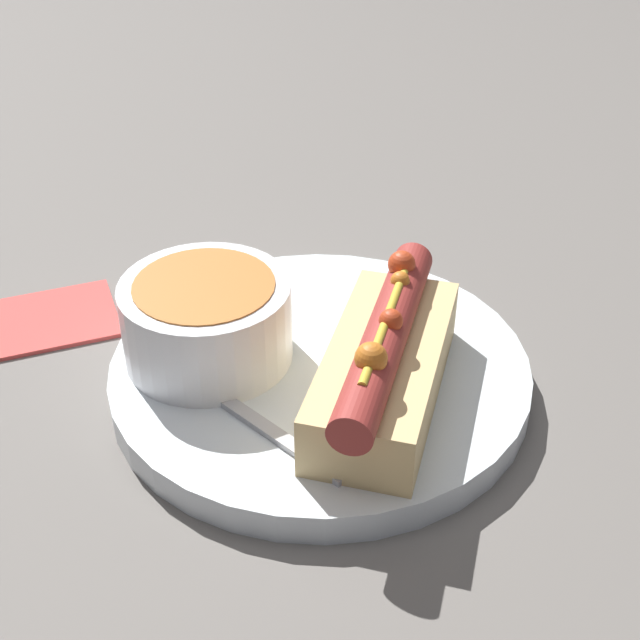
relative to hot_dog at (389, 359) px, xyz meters
The scene contains 6 objects.
ground_plane 0.07m from the hot_dog, 95.22° to the left, with size 4.00×4.00×0.00m, color slate.
dinner_plate 0.06m from the hot_dog, 95.22° to the left, with size 0.26×0.26×0.02m.
hot_dog is the anchor object (origin of this frame).
soup_bowl 0.11m from the hot_dog, 114.42° to the left, with size 0.10×0.10×0.05m.
spoon 0.12m from the hot_dog, 126.74° to the left, with size 0.03×0.17×0.01m.
napkin 0.27m from the hot_dog, 112.54° to the left, with size 0.15×0.12×0.01m.
Camera 1 is at (-0.32, -0.30, 0.35)m, focal length 50.00 mm.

